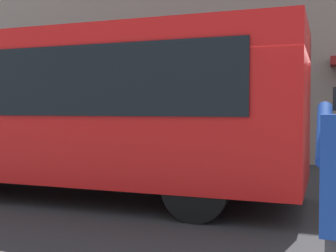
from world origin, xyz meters
The scene contains 2 objects.
ground_plane centered at (0.00, 0.00, 0.00)m, with size 60.00×60.00×0.00m, color #2B2B2D.
red_bus centered at (3.58, 0.00, 1.68)m, with size 9.05×2.54×3.08m.
Camera 1 is at (-1.23, 7.15, 1.66)m, focal length 46.44 mm.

